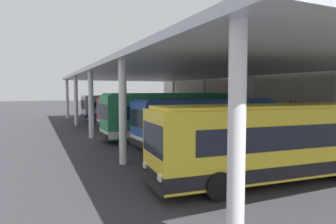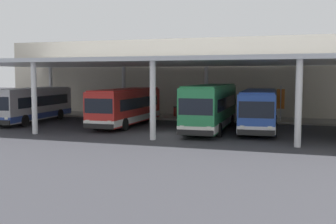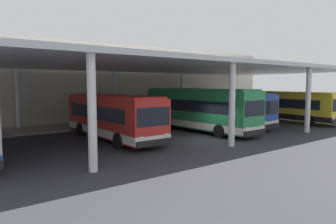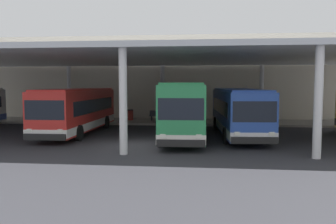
{
  "view_description": "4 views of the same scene",
  "coord_description": "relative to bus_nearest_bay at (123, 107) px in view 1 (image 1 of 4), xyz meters",
  "views": [
    {
      "loc": [
        23.78,
        -6.55,
        3.72
      ],
      "look_at": [
        1.28,
        3.61,
        1.97
      ],
      "focal_mm": 31.65,
      "sensor_mm": 36.0,
      "label": 1
    },
    {
      "loc": [
        9.49,
        -28.42,
        4.26
      ],
      "look_at": [
        -0.9,
        3.56,
        1.34
      ],
      "focal_mm": 44.51,
      "sensor_mm": 36.0,
      "label": 2
    },
    {
      "loc": [
        -14.51,
        -15.05,
        3.9
      ],
      "look_at": [
        -1.08,
        2.73,
        1.86
      ],
      "focal_mm": 32.06,
      "sensor_mm": 36.0,
      "label": 3
    },
    {
      "loc": [
        3.98,
        -19.04,
        3.48
      ],
      "look_at": [
        1.56,
        3.76,
        1.63
      ],
      "focal_mm": 36.65,
      "sensor_mm": 36.0,
      "label": 4
    }
  ],
  "objects": [
    {
      "name": "trash_bin",
      "position": [
        11.45,
        7.87,
        -0.98
      ],
      "size": [
        0.52,
        0.52,
        0.98
      ],
      "color": "maroon",
      "rests_on": "platform_kerb"
    },
    {
      "name": "bus_nearest_bay",
      "position": [
        0.0,
        0.0,
        0.0
      ],
      "size": [
        3.28,
        10.68,
        3.17
      ],
      "color": "#B7B7BC",
      "rests_on": "ground"
    },
    {
      "name": "station_building_facade",
      "position": [
        14.24,
        10.91,
        2.46
      ],
      "size": [
        48.0,
        1.6,
        8.24
      ],
      "primitive_type": "cube",
      "color": "beige",
      "rests_on": "ground"
    },
    {
      "name": "bus_departing",
      "position": [
        28.81,
        -1.72,
        0.0
      ],
      "size": [
        3.29,
        10.69,
        3.17
      ],
      "color": "yellow",
      "rests_on": "ground"
    },
    {
      "name": "bench_waiting",
      "position": [
        14.15,
        7.73,
        -0.99
      ],
      "size": [
        1.8,
        0.45,
        0.92
      ],
      "color": "#383D47",
      "rests_on": "platform_kerb"
    },
    {
      "name": "bus_far_bay",
      "position": [
        20.52,
        0.25,
        0.0
      ],
      "size": [
        3.18,
        10.67,
        3.17
      ],
      "color": "#284CA8",
      "rests_on": "ground"
    },
    {
      "name": "bus_second_bay",
      "position": [
        9.33,
        0.21,
        0.0
      ],
      "size": [
        2.8,
        10.55,
        3.17
      ],
      "color": "red",
      "rests_on": "ground"
    },
    {
      "name": "bus_middle_bay",
      "position": [
        16.89,
        -0.61,
        0.19
      ],
      "size": [
        2.97,
        11.4,
        3.57
      ],
      "color": "#28844C",
      "rests_on": "ground"
    },
    {
      "name": "ground_plane",
      "position": [
        14.24,
        -4.09,
        -1.66
      ],
      "size": [
        200.0,
        200.0,
        0.0
      ],
      "primitive_type": "plane",
      "color": "#333338"
    },
    {
      "name": "canopy_shelter",
      "position": [
        14.24,
        1.41,
        3.63
      ],
      "size": [
        40.0,
        17.0,
        5.55
      ],
      "color": "silver",
      "rests_on": "ground"
    },
    {
      "name": "platform_kerb",
      "position": [
        14.24,
        7.66,
        -1.57
      ],
      "size": [
        42.0,
        4.5,
        0.18
      ],
      "primitive_type": "cube",
      "color": "gray",
      "rests_on": "ground"
    },
    {
      "name": "banner_sign",
      "position": [
        21.8,
        6.85,
        0.32
      ],
      "size": [
        0.7,
        0.12,
        3.2
      ],
      "color": "#B2B2B7",
      "rests_on": "platform_kerb"
    }
  ]
}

